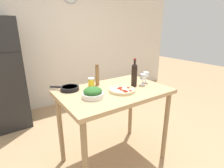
# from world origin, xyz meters

# --- Properties ---
(ground_plane) EXTENTS (14.00, 14.00, 0.00)m
(ground_plane) POSITION_xyz_m (0.00, 0.00, 0.00)
(ground_plane) COLOR tan
(wall_back) EXTENTS (6.40, 0.08, 2.60)m
(wall_back) POSITION_xyz_m (0.00, 2.14, 1.30)
(wall_back) COLOR silver
(wall_back) RESTS_ON ground_plane
(refrigerator) EXTENTS (0.64, 0.71, 1.77)m
(refrigerator) POSITION_xyz_m (-1.01, 1.74, 0.89)
(refrigerator) COLOR black
(refrigerator) RESTS_ON ground_plane
(prep_counter) EXTENTS (1.21, 0.79, 0.95)m
(prep_counter) POSITION_xyz_m (0.00, 0.00, 0.82)
(prep_counter) COLOR tan
(prep_counter) RESTS_ON ground_plane
(wine_bottle) EXTENTS (0.07, 0.07, 0.33)m
(wine_bottle) POSITION_xyz_m (0.28, -0.02, 1.09)
(wine_bottle) COLOR black
(wine_bottle) RESTS_ON prep_counter
(wine_glass_near) EXTENTS (0.07, 0.07, 0.14)m
(wine_glass_near) POSITION_xyz_m (0.39, -0.05, 1.05)
(wine_glass_near) COLOR silver
(wine_glass_near) RESTS_ON prep_counter
(wine_glass_far) EXTENTS (0.07, 0.07, 0.14)m
(wine_glass_far) POSITION_xyz_m (0.49, 0.00, 1.05)
(wine_glass_far) COLOR silver
(wine_glass_far) RESTS_ON prep_counter
(pepper_mill) EXTENTS (0.05, 0.05, 0.27)m
(pepper_mill) POSITION_xyz_m (-0.07, 0.25, 1.08)
(pepper_mill) COLOR olive
(pepper_mill) RESTS_ON prep_counter
(salad_bowl) EXTENTS (0.22, 0.22, 0.11)m
(salad_bowl) POSITION_xyz_m (-0.30, -0.06, 1.00)
(salad_bowl) COLOR white
(salad_bowl) RESTS_ON prep_counter
(homemade_pizza) EXTENTS (0.29, 0.29, 0.03)m
(homemade_pizza) POSITION_xyz_m (0.05, -0.08, 0.97)
(homemade_pizza) COLOR beige
(homemade_pizza) RESTS_ON prep_counter
(salt_canister) EXTENTS (0.07, 0.07, 0.10)m
(salt_canister) POSITION_xyz_m (-0.15, 0.26, 1.00)
(salt_canister) COLOR yellow
(salt_canister) RESTS_ON prep_counter
(cast_iron_skillet) EXTENTS (0.29, 0.25, 0.04)m
(cast_iron_skillet) POSITION_xyz_m (-0.41, 0.28, 0.97)
(cast_iron_skillet) COLOR black
(cast_iron_skillet) RESTS_ON prep_counter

